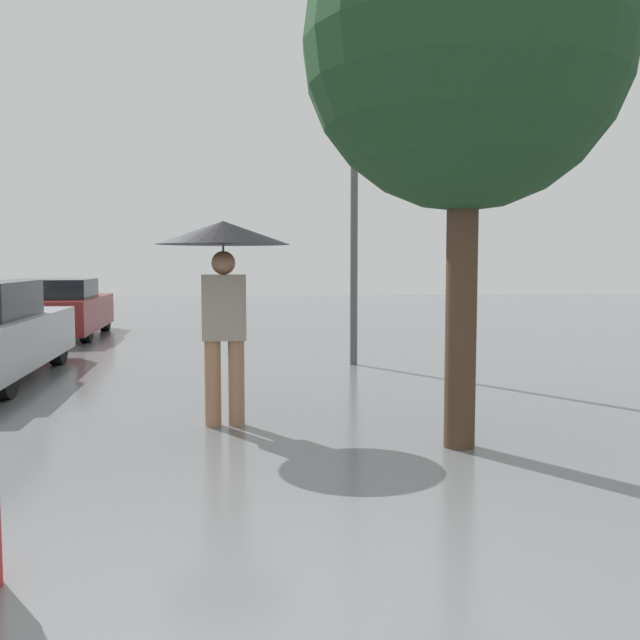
{
  "coord_description": "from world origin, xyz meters",
  "views": [
    {
      "loc": [
        -0.01,
        -2.78,
        1.54
      ],
      "look_at": [
        0.96,
        3.92,
        0.99
      ],
      "focal_mm": 40.0,
      "sensor_mm": 36.0,
      "label": 1
    }
  ],
  "objects_px": {
    "pedestrian": "(223,257)",
    "street_lamp": "(354,144)",
    "parked_car_farthest": "(54,309)",
    "tree": "(465,48)"
  },
  "relations": [
    {
      "from": "street_lamp",
      "to": "pedestrian",
      "type": "bearing_deg",
      "value": -117.51
    },
    {
      "from": "pedestrian",
      "to": "street_lamp",
      "type": "xyz_separation_m",
      "value": [
        1.97,
        3.79,
        1.69
      ]
    },
    {
      "from": "pedestrian",
      "to": "parked_car_farthest",
      "type": "bearing_deg",
      "value": 111.52
    },
    {
      "from": "parked_car_farthest",
      "to": "tree",
      "type": "relative_size",
      "value": 0.83
    },
    {
      "from": "pedestrian",
      "to": "tree",
      "type": "bearing_deg",
      "value": -28.97
    },
    {
      "from": "parked_car_farthest",
      "to": "street_lamp",
      "type": "distance_m",
      "value": 7.7
    },
    {
      "from": "pedestrian",
      "to": "street_lamp",
      "type": "bearing_deg",
      "value": 62.49
    },
    {
      "from": "tree",
      "to": "street_lamp",
      "type": "xyz_separation_m",
      "value": [
        0.04,
        4.86,
        0.04
      ]
    },
    {
      "from": "parked_car_farthest",
      "to": "tree",
      "type": "xyz_separation_m",
      "value": [
        5.32,
        -9.67,
        2.68
      ]
    },
    {
      "from": "pedestrian",
      "to": "parked_car_farthest",
      "type": "relative_size",
      "value": 0.5
    }
  ]
}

